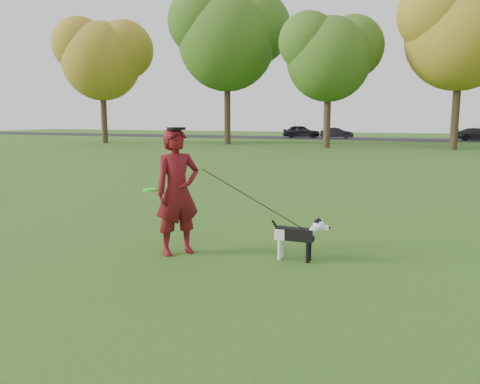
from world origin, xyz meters
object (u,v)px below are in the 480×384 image
at_px(man, 178,192).
at_px(car_mid, 337,133).
at_px(dog, 299,234).
at_px(car_right, 479,134).
at_px(car_left, 301,131).

xyz_separation_m(man, car_mid, (-4.67, 40.51, -0.41)).
bearing_deg(dog, car_right, 81.40).
height_order(man, dog, man).
relative_size(dog, car_mid, 0.27).
distance_m(dog, car_left, 41.44).
bearing_deg(car_left, dog, 174.29).
height_order(man, car_mid, man).
xyz_separation_m(car_left, car_right, (16.12, 0.00, -0.08)).
bearing_deg(car_right, man, 167.64).
distance_m(dog, car_right, 40.66).
bearing_deg(man, car_right, 27.29).
relative_size(man, car_right, 0.50).
relative_size(car_left, car_right, 0.97).
bearing_deg(car_mid, car_right, -103.38).
xyz_separation_m(dog, car_mid, (-6.47, 40.20, 0.14)).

